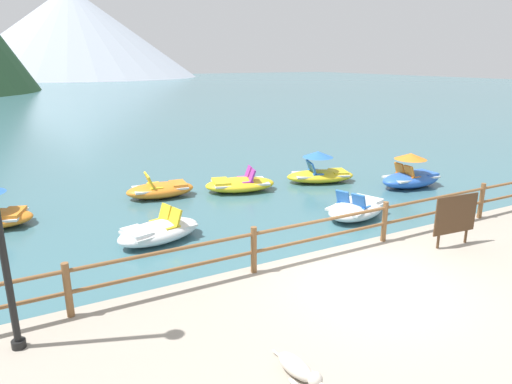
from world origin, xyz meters
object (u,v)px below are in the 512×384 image
object	(u,v)px
pedal_boat_2	(159,231)
pedal_boat_6	(356,208)
pedal_boat_4	(320,172)
pedal_boat_1	(240,184)
sign_board	(455,215)
pedal_boat_0	(411,176)
pedal_boat_3	(161,189)
dog_resting	(299,369)

from	to	relation	value
pedal_boat_2	pedal_boat_6	xyz separation A→B (m)	(5.63, -0.95, 0.01)
pedal_boat_4	pedal_boat_1	bearing A→B (deg)	173.67
sign_board	pedal_boat_0	xyz separation A→B (m)	(4.04, 5.04, -0.72)
sign_board	pedal_boat_2	size ratio (longest dim) A/B	0.48
sign_board	pedal_boat_2	world-z (taller)	sign_board
pedal_boat_0	pedal_boat_6	bearing A→B (deg)	-157.34
pedal_boat_0	pedal_boat_6	distance (m)	4.25
pedal_boat_3	dog_resting	bearing A→B (deg)	-96.57
pedal_boat_1	pedal_boat_0	bearing A→B (deg)	-23.38
sign_board	pedal_boat_2	xyz separation A→B (m)	(-5.51, 4.35, -0.87)
pedal_boat_4	pedal_boat_6	bearing A→B (deg)	-110.82
pedal_boat_2	pedal_boat_4	world-z (taller)	pedal_boat_4
dog_resting	pedal_boat_0	world-z (taller)	pedal_boat_0
sign_board	pedal_boat_1	world-z (taller)	sign_board
sign_board	pedal_boat_0	size ratio (longest dim) A/B	0.48
pedal_boat_4	pedal_boat_0	bearing A→B (deg)	-40.23
pedal_boat_1	pedal_boat_6	bearing A→B (deg)	-66.47
dog_resting	pedal_boat_1	xyz separation A→B (m)	(3.84, 9.58, -0.28)
pedal_boat_1	pedal_boat_6	size ratio (longest dim) A/B	1.08
pedal_boat_0	pedal_boat_1	size ratio (longest dim) A/B	0.92
dog_resting	pedal_boat_3	distance (m)	10.23
pedal_boat_0	pedal_boat_1	bearing A→B (deg)	156.62
pedal_boat_3	pedal_boat_4	xyz separation A→B (m)	(5.88, -0.94, 0.11)
pedal_boat_0	pedal_boat_3	distance (m)	8.91
pedal_boat_2	sign_board	bearing A→B (deg)	-38.34
pedal_boat_3	pedal_boat_2	bearing A→B (deg)	-107.43
pedal_boat_0	pedal_boat_6	size ratio (longest dim) A/B	0.99
dog_resting	pedal_boat_6	world-z (taller)	pedal_boat_6
pedal_boat_1	pedal_boat_6	xyz separation A→B (m)	(1.79, -4.10, 0.02)
pedal_boat_1	pedal_boat_6	world-z (taller)	pedal_boat_6
pedal_boat_1	pedal_boat_2	size ratio (longest dim) A/B	1.10
dog_resting	pedal_boat_2	world-z (taller)	pedal_boat_2
dog_resting	pedal_boat_3	world-z (taller)	pedal_boat_3
pedal_boat_6	pedal_boat_2	bearing A→B (deg)	170.40
pedal_boat_2	pedal_boat_4	xyz separation A→B (m)	(7.05, 2.80, 0.10)
pedal_boat_1	pedal_boat_3	bearing A→B (deg)	167.67
pedal_boat_1	pedal_boat_6	distance (m)	4.48
pedal_boat_1	pedal_boat_3	xyz separation A→B (m)	(-2.67, 0.58, 0.02)
pedal_boat_3	pedal_boat_4	size ratio (longest dim) A/B	0.83
sign_board	dog_resting	bearing A→B (deg)	-159.36
pedal_boat_3	pedal_boat_4	distance (m)	5.95
pedal_boat_0	pedal_boat_3	size ratio (longest dim) A/B	1.06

